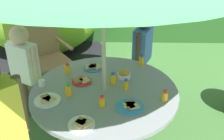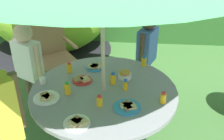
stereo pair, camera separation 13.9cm
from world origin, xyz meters
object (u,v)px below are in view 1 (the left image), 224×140
plate_mid_right (47,100)px  juice_bottle_center_front (165,96)px  plate_far_right (81,81)px  juice_bottle_near_left (68,69)px  wooden_chair (44,52)px  dome_tent (38,9)px  juice_bottle_center_back (68,90)px  plate_back_edge (130,106)px  plate_front_edge (93,67)px  garden_table (105,101)px  cup_near (42,83)px  plate_far_left (82,124)px  child_in_blue_shirt (143,45)px  juice_bottle_near_right (141,60)px  juice_bottle_spot_a (102,101)px  juice_bottle_spot_b (126,85)px  juice_bottle_mid_left (113,79)px  snack_bowl (124,74)px  child_in_white_shirt (24,62)px

plate_mid_right → juice_bottle_center_front: size_ratio=2.15×
plate_far_right → juice_bottle_near_left: (-0.16, 0.16, 0.04)m
wooden_chair → dome_tent: size_ratio=0.46×
juice_bottle_center_front → juice_bottle_center_back: (-0.85, 0.07, 0.01)m
plate_back_edge → juice_bottle_near_left: size_ratio=2.04×
plate_front_edge → plate_mid_right: size_ratio=0.86×
garden_table → juice_bottle_near_left: 0.52m
juice_bottle_near_left → cup_near: 0.31m
plate_back_edge → juice_bottle_center_back: size_ratio=1.87×
plate_far_left → juice_bottle_center_front: bearing=26.1°
dome_tent → wooden_chair: bearing=-71.8°
plate_back_edge → wooden_chair: bearing=128.0°
child_in_blue_shirt → plate_front_edge: bearing=-21.7°
wooden_chair → plate_far_left: 1.77m
garden_table → plate_far_right: 0.30m
child_in_blue_shirt → plate_far_left: size_ratio=5.39×
cup_near → garden_table: bearing=-5.7°
juice_bottle_center_front → juice_bottle_near_right: bearing=103.0°
garden_table → juice_bottle_spot_a: size_ratio=13.19×
wooden_chair → plate_far_left: (0.70, -1.62, 0.17)m
plate_far_right → cup_near: 0.37m
juice_bottle_spot_a → juice_bottle_near_right: bearing=62.7°
plate_far_right → plate_back_edge: size_ratio=0.83×
juice_bottle_center_back → juice_bottle_spot_b: size_ratio=1.15×
wooden_chair → child_in_blue_shirt: size_ratio=0.88×
juice_bottle_near_left → plate_far_right: bearing=-45.7°
juice_bottle_mid_left → juice_bottle_center_back: bearing=-152.9°
plate_far_right → plate_mid_right: bearing=-129.3°
plate_far_left → juice_bottle_spot_b: size_ratio=1.97×
juice_bottle_center_back → garden_table: bearing=16.3°
plate_front_edge → wooden_chair: bearing=134.6°
plate_front_edge → plate_mid_right: 0.68m
dome_tent → juice_bottle_spot_a: bearing=-63.2°
plate_back_edge → plate_mid_right: 0.72m
plate_far_right → garden_table: bearing=-30.1°
garden_table → plate_back_edge: (0.23, -0.26, 0.14)m
snack_bowl → plate_far_right: snack_bowl is taller
child_in_blue_shirt → juice_bottle_spot_a: bearing=4.2°
garden_table → juice_bottle_near_right: juice_bottle_near_right is taller
child_in_white_shirt → juice_bottle_spot_a: (0.88, -0.71, 0.02)m
wooden_chair → plate_back_edge: size_ratio=4.34×
juice_bottle_near_left → juice_bottle_mid_left: juice_bottle_mid_left is taller
snack_bowl → plate_front_edge: (-0.33, 0.18, -0.02)m
wooden_chair → garden_table: bearing=-90.0°
garden_table → snack_bowl: 0.34m
juice_bottle_mid_left → plate_far_right: bearing=175.7°
plate_far_left → cup_near: (-0.44, 0.55, 0.02)m
snack_bowl → cup_near: bearing=-167.7°
plate_front_edge → juice_bottle_mid_left: 0.37m
plate_front_edge → snack_bowl: bearing=-28.5°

